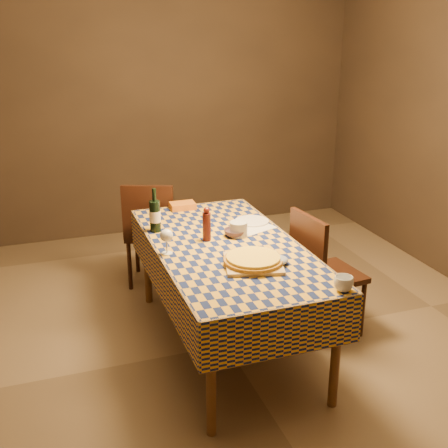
# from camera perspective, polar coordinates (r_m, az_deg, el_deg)

# --- Properties ---
(room) EXTENTS (5.00, 5.10, 2.70)m
(room) POSITION_cam_1_polar(r_m,az_deg,el_deg) (3.55, 0.27, 6.58)
(room) COLOR brown
(room) RESTS_ON ground
(dining_table) EXTENTS (0.94, 1.84, 0.77)m
(dining_table) POSITION_cam_1_polar(r_m,az_deg,el_deg) (3.76, 0.25, -3.20)
(dining_table) COLOR brown
(dining_table) RESTS_ON ground
(cutting_board) EXTENTS (0.42, 0.42, 0.02)m
(cutting_board) POSITION_cam_1_polar(r_m,az_deg,el_deg) (3.43, 2.97, -4.00)
(cutting_board) COLOR tan
(cutting_board) RESTS_ON dining_table
(pizza) EXTENTS (0.37, 0.37, 0.04)m
(pizza) POSITION_cam_1_polar(r_m,az_deg,el_deg) (3.42, 2.98, -3.57)
(pizza) COLOR #9A6619
(pizza) RESTS_ON cutting_board
(pepper_mill) EXTENTS (0.07, 0.07, 0.24)m
(pepper_mill) POSITION_cam_1_polar(r_m,az_deg,el_deg) (3.77, -1.77, -0.09)
(pepper_mill) COLOR #4C1611
(pepper_mill) RESTS_ON dining_table
(bowl) EXTENTS (0.17, 0.17, 0.05)m
(bowl) POSITION_cam_1_polar(r_m,az_deg,el_deg) (3.87, 1.14, -0.90)
(bowl) COLOR #5B414C
(bowl) RESTS_ON dining_table
(wine_glass) EXTENTS (0.09, 0.09, 0.17)m
(wine_glass) POSITION_cam_1_polar(r_m,az_deg,el_deg) (3.57, -5.86, -1.26)
(wine_glass) COLOR white
(wine_glass) RESTS_ON dining_table
(wine_bottle) EXTENTS (0.10, 0.10, 0.31)m
(wine_bottle) POSITION_cam_1_polar(r_m,az_deg,el_deg) (3.96, -7.02, 0.87)
(wine_bottle) COLOR black
(wine_bottle) RESTS_ON dining_table
(deli_tub) EXTENTS (0.14, 0.14, 0.10)m
(deli_tub) POSITION_cam_1_polar(r_m,az_deg,el_deg) (3.86, 1.48, -0.52)
(deli_tub) COLOR silver
(deli_tub) RESTS_ON dining_table
(takeout_container) EXTENTS (0.20, 0.14, 0.05)m
(takeout_container) POSITION_cam_1_polar(r_m,az_deg,el_deg) (4.45, -4.23, 1.86)
(takeout_container) COLOR #BB6318
(takeout_container) RESTS_ON dining_table
(white_plate) EXTENTS (0.27, 0.27, 0.01)m
(white_plate) POSITION_cam_1_polar(r_m,az_deg,el_deg) (4.15, 2.84, 0.28)
(white_plate) COLOR white
(white_plate) RESTS_ON dining_table
(tumbler) EXTENTS (0.13, 0.13, 0.09)m
(tumbler) POSITION_cam_1_polar(r_m,az_deg,el_deg) (3.17, 12.05, -5.95)
(tumbler) COLOR silver
(tumbler) RESTS_ON dining_table
(flour_patch) EXTENTS (0.35, 0.31, 0.00)m
(flour_patch) POSITION_cam_1_polar(r_m,az_deg,el_deg) (4.03, 2.85, -0.37)
(flour_patch) COLOR silver
(flour_patch) RESTS_ON dining_table
(flour_bag) EXTENTS (0.19, 0.15, 0.05)m
(flour_bag) POSITION_cam_1_polar(r_m,az_deg,el_deg) (3.43, 5.06, -3.72)
(flour_bag) COLOR #929FBB
(flour_bag) RESTS_ON dining_table
(chair_far) EXTENTS (0.54, 0.55, 0.93)m
(chair_far) POSITION_cam_1_polar(r_m,az_deg,el_deg) (4.77, -7.44, -0.43)
(chair_far) COLOR black
(chair_far) RESTS_ON ground
(chair_right) EXTENTS (0.47, 0.46, 0.93)m
(chair_right) POSITION_cam_1_polar(r_m,az_deg,el_deg) (4.05, 9.72, -4.39)
(chair_right) COLOR black
(chair_right) RESTS_ON ground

